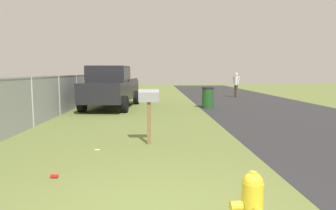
# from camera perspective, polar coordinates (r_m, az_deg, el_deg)

# --- Properties ---
(road_asphalt) EXTENTS (60.00, 6.72, 0.01)m
(road_asphalt) POSITION_cam_1_polar(r_m,az_deg,el_deg) (10.99, 28.09, -3.86)
(road_asphalt) COLOR #2D2D30
(road_asphalt) RESTS_ON ground
(fire_hydrant) EXTENTS (0.44, 0.41, 0.75)m
(fire_hydrant) POSITION_cam_1_polar(r_m,az_deg,el_deg) (3.53, 15.69, -18.16)
(fire_hydrant) COLOR yellow
(fire_hydrant) RESTS_ON ground
(mailbox) EXTENTS (0.22, 0.51, 1.39)m
(mailbox) POSITION_cam_1_polar(r_m,az_deg,el_deg) (7.41, -3.68, 0.95)
(mailbox) COLOR brown
(mailbox) RESTS_ON ground
(pickup_truck) EXTENTS (5.41, 2.52, 2.09)m
(pickup_truck) POSITION_cam_1_polar(r_m,az_deg,el_deg) (15.06, -10.81, 3.56)
(pickup_truck) COLOR black
(pickup_truck) RESTS_ON ground
(trash_bin) EXTENTS (0.60, 0.60, 1.05)m
(trash_bin) POSITION_cam_1_polar(r_m,az_deg,el_deg) (15.04, 7.62, 1.41)
(trash_bin) COLOR #1E4C1E
(trash_bin) RESTS_ON ground
(pedestrian) EXTENTS (0.40, 0.43, 1.75)m
(pedestrian) POSITION_cam_1_polar(r_m,az_deg,el_deg) (21.71, 12.88, 4.11)
(pedestrian) COLOR #4C4238
(pedestrian) RESTS_ON ground
(fence_section) EXTENTS (13.55, 0.07, 1.66)m
(fence_section) POSITION_cam_1_polar(r_m,az_deg,el_deg) (11.95, -22.05, 1.53)
(fence_section) COLOR #9EA3A8
(fence_section) RESTS_ON ground
(litter_can_midfield_b) EXTENTS (0.07, 0.12, 0.07)m
(litter_can_midfield_b) POSITION_cam_1_polar(r_m,az_deg,el_deg) (5.60, -20.87, -12.59)
(litter_can_midfield_b) COLOR red
(litter_can_midfield_b) RESTS_ON ground
(litter_wrapper_near_hydrant) EXTENTS (0.12, 0.14, 0.01)m
(litter_wrapper_near_hydrant) POSITION_cam_1_polar(r_m,az_deg,el_deg) (7.24, -13.37, -8.28)
(litter_wrapper_near_hydrant) COLOR silver
(litter_wrapper_near_hydrant) RESTS_ON ground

